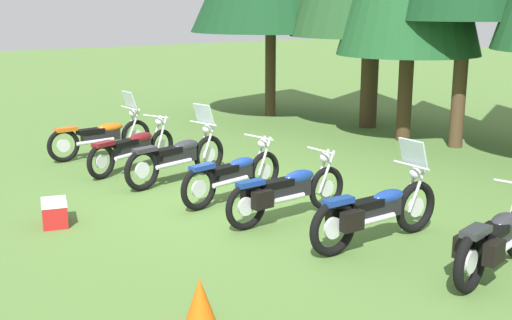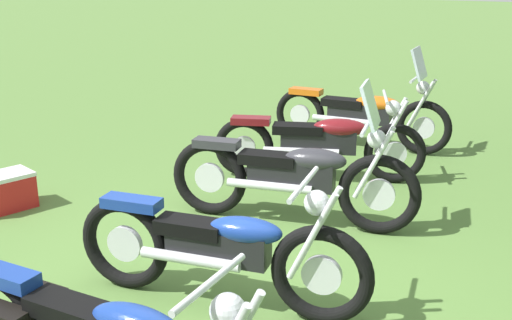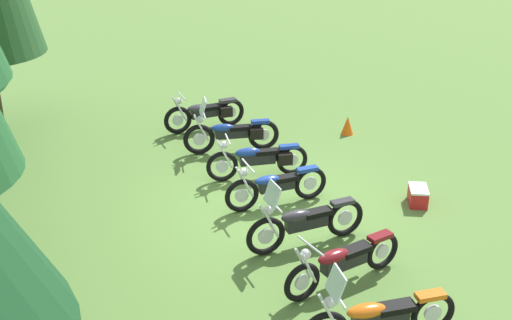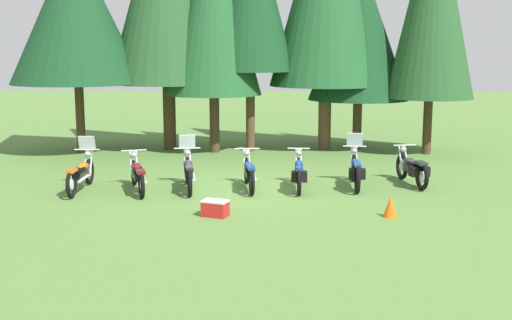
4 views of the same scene
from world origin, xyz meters
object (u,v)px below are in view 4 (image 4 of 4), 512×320
(motorcycle_5, at_px, (356,170))
(pine_tree_5, at_px, (360,31))
(picnic_cooler, at_px, (215,208))
(pine_tree_2, at_px, (213,7))
(motorcycle_2, at_px, (189,171))
(motorcycle_3, at_px, (249,173))
(motorcycle_6, at_px, (412,168))
(motorcycle_1, at_px, (137,174))
(traffic_cone, at_px, (390,206))
(motorcycle_4, at_px, (299,172))
(pine_tree_0, at_px, (75,12))
(motorcycle_0, at_px, (81,173))

(motorcycle_5, distance_m, pine_tree_5, 7.90)
(pine_tree_5, bearing_deg, picnic_cooler, -112.83)
(pine_tree_2, height_order, pine_tree_5, pine_tree_2)
(motorcycle_2, relative_size, motorcycle_3, 1.06)
(motorcycle_3, relative_size, motorcycle_6, 1.01)
(motorcycle_1, relative_size, traffic_cone, 4.76)
(motorcycle_1, relative_size, motorcycle_4, 0.99)
(pine_tree_0, relative_size, traffic_cone, 15.47)
(traffic_cone, bearing_deg, motorcycle_4, 125.02)
(motorcycle_0, height_order, pine_tree_5, pine_tree_5)
(motorcycle_2, xyz_separation_m, picnic_cooler, (0.99, -2.74, -0.30))
(motorcycle_4, height_order, motorcycle_5, motorcycle_5)
(motorcycle_0, bearing_deg, motorcycle_1, -91.97)
(motorcycle_6, bearing_deg, motorcycle_1, 88.27)
(motorcycle_0, xyz_separation_m, pine_tree_2, (2.82, 6.56, 4.65))
(motorcycle_1, xyz_separation_m, motorcycle_4, (4.22, 0.42, 0.00))
(motorcycle_2, relative_size, motorcycle_4, 1.03)
(motorcycle_4, height_order, pine_tree_0, pine_tree_0)
(motorcycle_0, height_order, motorcycle_6, motorcycle_0)
(motorcycle_5, bearing_deg, picnic_cooler, 135.38)
(motorcycle_3, xyz_separation_m, pine_tree_2, (-1.57, 6.18, 4.68))
(motorcycle_5, bearing_deg, pine_tree_5, -4.02)
(motorcycle_0, height_order, picnic_cooler, motorcycle_0)
(motorcycle_2, relative_size, traffic_cone, 4.92)
(pine_tree_5, bearing_deg, traffic_cone, -92.03)
(motorcycle_2, bearing_deg, pine_tree_2, -10.69)
(motorcycle_4, bearing_deg, pine_tree_0, 53.29)
(motorcycle_0, xyz_separation_m, motorcycle_1, (1.49, -0.00, -0.02))
(traffic_cone, bearing_deg, pine_tree_0, 138.21)
(motorcycle_0, xyz_separation_m, pine_tree_5, (8.02, 7.58, 3.85))
(motorcycle_2, xyz_separation_m, traffic_cone, (4.88, -2.63, -0.25))
(motorcycle_3, distance_m, motorcycle_4, 1.32)
(motorcycle_3, height_order, pine_tree_5, pine_tree_5)
(pine_tree_2, height_order, picnic_cooler, pine_tree_2)
(motorcycle_5, relative_size, picnic_cooler, 3.61)
(motorcycle_1, xyz_separation_m, pine_tree_5, (6.53, 7.59, 3.87))
(motorcycle_2, height_order, pine_tree_5, pine_tree_5)
(motorcycle_0, bearing_deg, motorcycle_4, -87.61)
(pine_tree_0, relative_size, picnic_cooler, 11.47)
(motorcycle_5, bearing_deg, motorcycle_1, 99.74)
(pine_tree_2, relative_size, picnic_cooler, 12.68)
(picnic_cooler, height_order, traffic_cone, traffic_cone)
(motorcycle_4, height_order, motorcycle_6, motorcycle_6)
(pine_tree_2, bearing_deg, motorcycle_3, -75.74)
(motorcycle_2, bearing_deg, pine_tree_0, 28.03)
(pine_tree_0, bearing_deg, picnic_cooler, -56.62)
(motorcycle_1, bearing_deg, pine_tree_2, -30.66)
(motorcycle_5, xyz_separation_m, motorcycle_6, (1.58, 0.40, -0.02))
(motorcycle_0, height_order, motorcycle_1, motorcycle_0)
(motorcycle_1, distance_m, picnic_cooler, 3.39)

